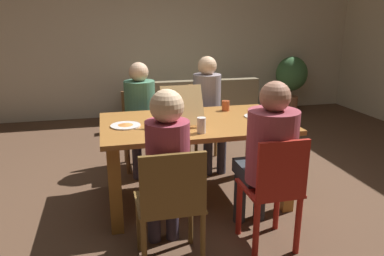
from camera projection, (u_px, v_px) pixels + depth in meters
The scene contains 20 objects.
ground_plane at pixel (194, 198), 3.51m from camera, with size 20.00×20.00×0.00m, color brown.
back_wall at pixel (148, 36), 6.19m from camera, with size 7.55×0.12×2.69m, color beige.
dining_table at pixel (195, 135), 3.33m from camera, with size 1.65×1.00×0.76m.
chair_0 at pixel (140, 126), 4.19m from camera, with size 0.40×0.40×0.85m.
person_0 at pixel (141, 108), 4.00m from camera, with size 0.34×0.54×1.19m.
chair_1 at pixel (274, 191), 2.61m from camera, with size 0.38×0.40×0.88m.
person_1 at pixel (268, 150), 2.65m from camera, with size 0.36×0.57×1.24m.
chair_2 at pixel (171, 202), 2.38m from camera, with size 0.44×0.40×0.87m.
person_2 at pixel (167, 163), 2.45m from camera, with size 0.29×0.46×1.23m.
chair_3 at pixel (205, 119), 4.31m from camera, with size 0.38×0.39×0.91m.
person_3 at pixel (208, 104), 4.11m from camera, with size 0.31×0.54×1.24m.
pizza_box_0 at pixel (178, 115), 3.32m from camera, with size 0.35×0.52×0.34m.
plate_0 at pixel (125, 125), 3.14m from camera, with size 0.25×0.25×0.03m.
plate_1 at pixel (256, 116), 3.43m from camera, with size 0.22×0.22×0.03m.
drinking_glass_0 at pixel (201, 125), 2.94m from camera, with size 0.07×0.07×0.13m, color silver.
drinking_glass_1 at pixel (275, 121), 3.04m from camera, with size 0.08×0.08×0.13m, color #E1CE5E.
drinking_glass_2 at pixel (226, 106), 3.65m from camera, with size 0.08×0.08×0.10m, color #B14A27.
drinking_glass_3 at pixel (175, 123), 3.00m from camera, with size 0.08×0.08×0.13m, color #B25233.
couch at pixel (191, 105), 6.04m from camera, with size 2.07×0.77×0.72m.
potted_plant at pixel (291, 77), 6.60m from camera, with size 0.55×0.55×0.99m.
Camera 1 is at (-0.77, -3.08, 1.65)m, focal length 34.46 mm.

